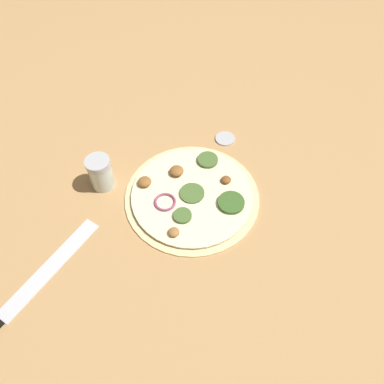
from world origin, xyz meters
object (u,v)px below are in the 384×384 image
object	(u,v)px
pizza	(192,195)
spice_jar	(100,173)
loose_cap	(225,138)
knife	(0,318)

from	to	relation	value
pizza	spice_jar	world-z (taller)	spice_jar
pizza	loose_cap	bearing A→B (deg)	-14.99
knife	loose_cap	distance (m)	0.56
pizza	knife	distance (m)	0.40
pizza	loose_cap	size ratio (longest dim) A/B	6.12
spice_jar	loose_cap	world-z (taller)	spice_jar
knife	loose_cap	world-z (taller)	knife
loose_cap	knife	bearing A→B (deg)	146.46
knife	loose_cap	size ratio (longest dim) A/B	6.88
pizza	spice_jar	bearing A→B (deg)	90.45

